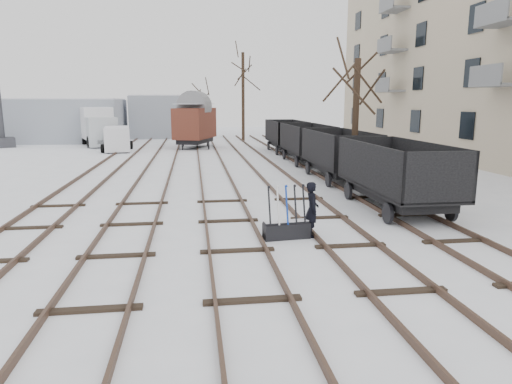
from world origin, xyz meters
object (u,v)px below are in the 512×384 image
Objects in this scene: crane at (1,118)px; panel_van at (117,139)px; freight_wagon_a at (395,184)px; ground_frame at (286,229)px; worker at (312,209)px; box_van_wagon at (195,122)px; lorry at (97,126)px.

panel_van is at bearing -48.49° from crane.
freight_wagon_a is 25.28m from panel_van.
crane reaches higher than freight_wagon_a.
worker reaches higher than ground_frame.
worker is 0.35× the size of panel_van.
freight_wagon_a is (4.53, 2.97, 0.62)m from ground_frame.
worker is (0.75, 0.10, 0.50)m from ground_frame.
crane reaches higher than ground_frame.
box_van_wagon reaches higher than ground_frame.
crane is at bearing -170.72° from box_van_wagon.
panel_van is at bearing -144.60° from box_van_wagon.
lorry is at bearing 27.47° from worker.
crane is at bearing 167.56° from lorry.
panel_van is (-6.06, -1.73, -1.14)m from box_van_wagon.
panel_van is at bearing 102.78° from ground_frame.
lorry reaches higher than freight_wagon_a.
freight_wagon_a is at bearing -54.23° from box_van_wagon.
box_van_wagon is at bearing 12.91° from worker.
lorry is at bearing 119.58° from freight_wagon_a.
ground_frame is at bearing -89.67° from lorry.
panel_van is 0.49× the size of crane.
box_van_wagon is 0.69× the size of lorry.
worker is 26.53m from box_van_wagon.
crane is at bearing 116.22° from ground_frame.
box_van_wagon reaches higher than freight_wagon_a.
worker is at bearing -88.36° from lorry.
freight_wagon_a is at bearing -72.71° from crane.
panel_van is at bearing 26.62° from worker.
freight_wagon_a is 31.40m from lorry.
freight_wagon_a is (3.78, 2.87, 0.12)m from worker.
lorry reaches higher than worker.
freight_wagon_a is at bearing -80.01° from lorry.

